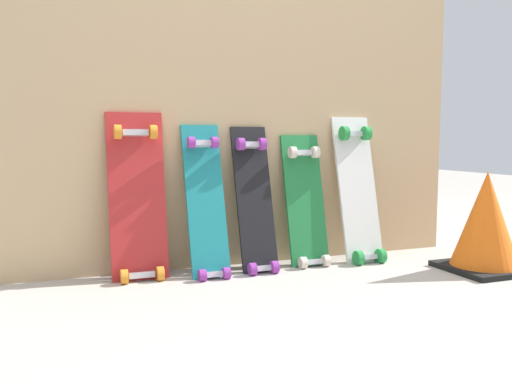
% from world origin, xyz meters
% --- Properties ---
extents(ground_plane, '(12.00, 12.00, 0.00)m').
position_xyz_m(ground_plane, '(0.00, 0.00, 0.00)').
color(ground_plane, '#B2AAA0').
extents(plywood_wall_panel, '(2.18, 0.04, 1.57)m').
position_xyz_m(plywood_wall_panel, '(0.00, 0.07, 0.78)').
color(plywood_wall_panel, tan).
rests_on(plywood_wall_panel, ground).
extents(skateboard_red, '(0.23, 0.19, 0.76)m').
position_xyz_m(skateboard_red, '(-0.51, -0.03, 0.31)').
color(skateboard_red, '#B22626').
rests_on(skateboard_red, ground).
extents(skateboard_teal, '(0.17, 0.26, 0.72)m').
position_xyz_m(skateboard_teal, '(-0.23, -0.07, 0.29)').
color(skateboard_teal, '#197A7F').
rests_on(skateboard_teal, ground).
extents(skateboard_black, '(0.16, 0.25, 0.71)m').
position_xyz_m(skateboard_black, '(-0.00, -0.06, 0.28)').
color(skateboard_black, black).
rests_on(skateboard_black, ground).
extents(skateboard_green, '(0.19, 0.21, 0.67)m').
position_xyz_m(skateboard_green, '(0.26, -0.04, 0.26)').
color(skateboard_green, '#1E7238').
rests_on(skateboard_green, ground).
extents(skateboard_white, '(0.20, 0.25, 0.75)m').
position_xyz_m(skateboard_white, '(0.53, -0.06, 0.31)').
color(skateboard_white, silver).
rests_on(skateboard_white, ground).
extents(traffic_cone, '(0.34, 0.34, 0.44)m').
position_xyz_m(traffic_cone, '(0.94, -0.45, 0.22)').
color(traffic_cone, black).
rests_on(traffic_cone, ground).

